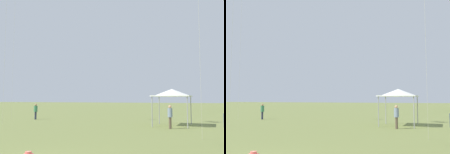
# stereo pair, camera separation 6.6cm
# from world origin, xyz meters

# --- Properties ---
(person_standing_0) EXTENTS (0.40, 0.40, 1.75)m
(person_standing_0) POSITION_xyz_m (2.01, 13.29, 1.05)
(person_standing_0) COLOR brown
(person_standing_0) RESTS_ON ground
(person_standing_1) EXTENTS (0.51, 0.51, 1.69)m
(person_standing_1) POSITION_xyz_m (-13.15, 16.74, 1.00)
(person_standing_1) COLOR #282D42
(person_standing_1) RESTS_ON ground
(canopy_tent) EXTENTS (3.06, 3.06, 3.04)m
(canopy_tent) POSITION_xyz_m (1.80, 15.43, 2.71)
(canopy_tent) COLOR white
(canopy_tent) RESTS_ON ground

